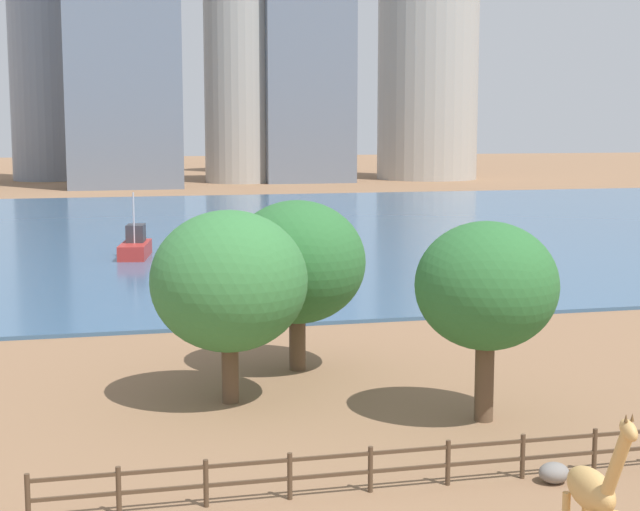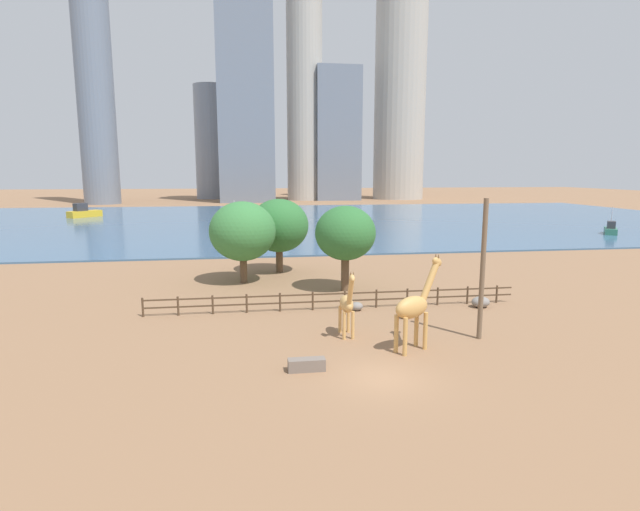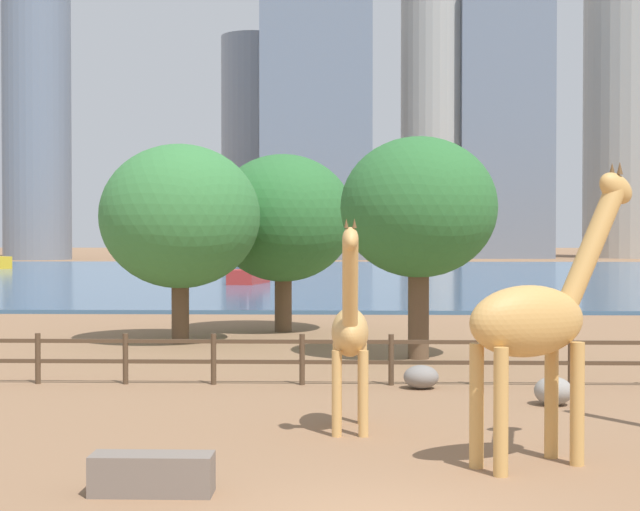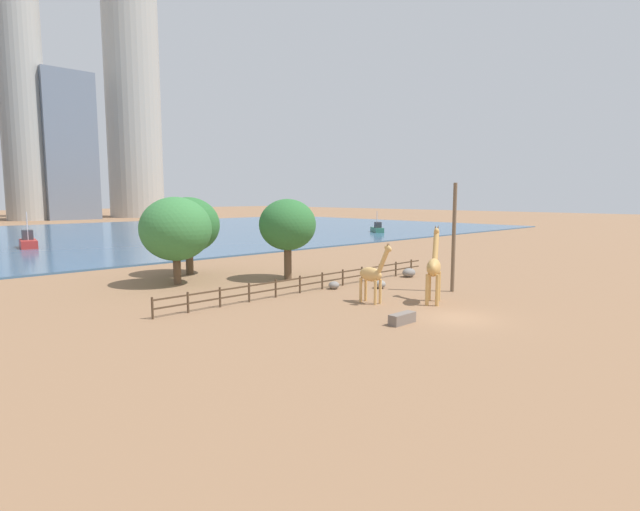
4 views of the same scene
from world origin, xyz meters
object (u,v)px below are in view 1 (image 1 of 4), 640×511
tree_left_large (486,287)px  boulder_small (554,473)px  boat_ferry (135,246)px  tree_center_broad (229,281)px  giraffe_tall (594,492)px  tree_right_tall (297,262)px

tree_left_large → boulder_small: bearing=-93.4°
boulder_small → boat_ferry: bearing=100.7°
boulder_small → tree_center_broad: 13.39m
tree_left_large → tree_center_broad: bearing=152.8°
tree_center_broad → boat_ferry: bearing=92.2°
giraffe_tall → boat_ferry: (-7.47, 54.13, -0.93)m
boulder_small → boat_ferry: 49.65m
giraffe_tall → tree_center_broad: size_ratio=0.59×
boulder_small → boat_ferry: size_ratio=0.16×
tree_left_large → giraffe_tall: bearing=-100.7°
giraffe_tall → boat_ferry: 54.65m
boat_ferry → boulder_small: bearing=20.6°
tree_center_broad → boat_ferry: 38.88m
giraffe_tall → tree_left_large: tree_left_large is taller
tree_left_large → tree_center_broad: size_ratio=0.97×
boulder_small → tree_right_tall: (-4.38, 14.17, 4.18)m
boulder_small → tree_center_broad: (-7.76, 10.08, 4.17)m
giraffe_tall → tree_right_tall: tree_right_tall is taller
giraffe_tall → boat_ferry: boat_ferry is taller
giraffe_tall → tree_center_broad: (-5.98, 15.43, 2.53)m
giraffe_tall → boat_ferry: bearing=-172.3°
tree_right_tall → boat_ferry: bearing=98.0°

